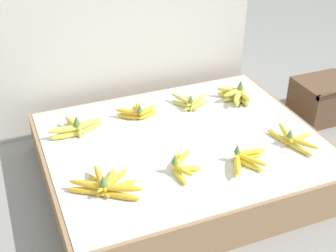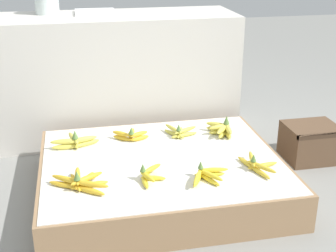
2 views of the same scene
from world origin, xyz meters
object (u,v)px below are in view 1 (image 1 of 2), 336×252
(banana_bunch_front_midleft, at_px, (181,166))
(banana_bunch_middle_left, at_px, (76,128))
(wooden_crate, at_px, (324,99))
(banana_bunch_middle_right, at_px, (236,95))
(banana_bunch_front_midright, at_px, (245,160))
(banana_bunch_front_left, at_px, (106,186))
(banana_bunch_middle_midright, at_px, (190,102))
(banana_bunch_front_right, at_px, (292,139))
(banana_bunch_middle_midleft, at_px, (138,112))

(banana_bunch_front_midleft, xyz_separation_m, banana_bunch_middle_left, (-0.32, 0.42, 0.01))
(wooden_crate, relative_size, banana_bunch_middle_left, 1.15)
(wooden_crate, xyz_separation_m, banana_bunch_middle_right, (-0.54, 0.03, 0.12))
(banana_bunch_front_midright, distance_m, banana_bunch_middle_left, 0.75)
(banana_bunch_front_left, distance_m, banana_bunch_middle_midright, 0.72)
(banana_bunch_front_midleft, height_order, banana_bunch_front_right, banana_bunch_front_midleft)
(banana_bunch_front_midright, bearing_deg, banana_bunch_middle_midleft, 118.09)
(banana_bunch_front_right, relative_size, banana_bunch_middle_midright, 1.35)
(banana_bunch_front_left, xyz_separation_m, banana_bunch_front_right, (0.82, 0.01, -0.00))
(banana_bunch_middle_midright, bearing_deg, wooden_crate, -4.30)
(banana_bunch_middle_left, height_order, banana_bunch_middle_midleft, banana_bunch_middle_left)
(banana_bunch_front_left, height_order, banana_bunch_middle_midright, banana_bunch_front_left)
(banana_bunch_front_left, relative_size, banana_bunch_middle_midright, 1.43)
(banana_bunch_front_midleft, distance_m, banana_bunch_middle_midright, 0.52)
(wooden_crate, relative_size, banana_bunch_front_midright, 1.48)
(banana_bunch_middle_left, bearing_deg, banana_bunch_front_midright, -39.92)
(banana_bunch_front_midleft, xyz_separation_m, banana_bunch_front_midright, (0.25, -0.06, -0.00))
(wooden_crate, relative_size, banana_bunch_front_midleft, 1.44)
(banana_bunch_front_left, height_order, banana_bunch_middle_right, banana_bunch_middle_right)
(banana_bunch_front_right, relative_size, banana_bunch_middle_left, 0.97)
(banana_bunch_front_left, xyz_separation_m, banana_bunch_front_midright, (0.56, -0.05, -0.00))
(banana_bunch_front_midright, bearing_deg, wooden_crate, 30.85)
(banana_bunch_front_midleft, bearing_deg, banana_bunch_middle_right, 41.42)
(banana_bunch_front_right, height_order, banana_bunch_middle_midleft, banana_bunch_middle_midleft)
(banana_bunch_middle_midright, bearing_deg, banana_bunch_front_midright, -89.31)
(banana_bunch_front_midleft, distance_m, banana_bunch_middle_left, 0.53)
(banana_bunch_front_left, distance_m, banana_bunch_middle_right, 0.90)
(banana_bunch_front_midleft, relative_size, banana_bunch_middle_left, 0.80)
(wooden_crate, distance_m, banana_bunch_front_left, 1.39)
(banana_bunch_front_right, height_order, banana_bunch_middle_left, banana_bunch_middle_left)
(banana_bunch_front_left, relative_size, banana_bunch_middle_left, 1.03)
(banana_bunch_front_right, distance_m, banana_bunch_middle_midright, 0.53)
(banana_bunch_front_midright, relative_size, banana_bunch_middle_midright, 1.08)
(banana_bunch_front_right, xyz_separation_m, banana_bunch_middle_midleft, (-0.54, 0.46, 0.00))
(banana_bunch_front_left, bearing_deg, banana_bunch_middle_midright, 40.35)
(banana_bunch_middle_midleft, bearing_deg, banana_bunch_front_right, -40.59)
(banana_bunch_front_midleft, xyz_separation_m, banana_bunch_middle_right, (0.48, 0.43, 0.01))
(wooden_crate, relative_size, banana_bunch_middle_midleft, 1.46)
(wooden_crate, relative_size, banana_bunch_front_right, 1.18)
(wooden_crate, bearing_deg, banana_bunch_front_midright, -149.15)
(wooden_crate, xyz_separation_m, banana_bunch_front_midleft, (-1.02, -0.40, 0.11))
(banana_bunch_middle_left, bearing_deg, wooden_crate, -0.96)
(banana_bunch_front_left, relative_size, banana_bunch_front_midright, 1.33)
(banana_bunch_middle_left, bearing_deg, banana_bunch_front_right, -26.97)
(banana_bunch_front_left, height_order, banana_bunch_front_right, banana_bunch_front_left)
(wooden_crate, bearing_deg, banana_bunch_middle_left, 179.04)
(wooden_crate, relative_size, banana_bunch_front_left, 1.12)
(banana_bunch_front_left, bearing_deg, banana_bunch_front_midleft, 1.88)
(wooden_crate, distance_m, banana_bunch_middle_midleft, 1.05)
(banana_bunch_front_midleft, xyz_separation_m, banana_bunch_front_right, (0.52, -0.00, -0.00))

